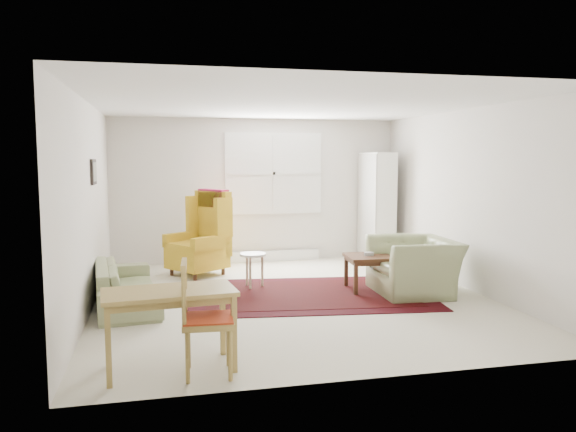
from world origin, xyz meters
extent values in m
cube|color=beige|center=(0.00, 0.00, 0.00)|extent=(5.00, 5.50, 0.01)
cube|color=white|center=(0.00, 0.00, 2.50)|extent=(5.00, 5.50, 0.01)
cube|color=silver|center=(0.00, 2.75, 1.25)|extent=(5.00, 0.04, 2.50)
cube|color=silver|center=(0.00, -2.75, 1.25)|extent=(5.00, 0.04, 2.50)
cube|color=silver|center=(-2.50, 0.00, 1.25)|extent=(0.04, 5.50, 2.50)
cube|color=silver|center=(2.50, 0.00, 1.25)|extent=(0.04, 5.50, 2.50)
cube|color=white|center=(0.30, 2.73, 1.55)|extent=(1.72, 0.06, 1.42)
cube|color=white|center=(0.30, 2.73, 1.55)|extent=(1.60, 0.02, 1.30)
cube|color=silver|center=(0.30, 2.67, 0.09)|extent=(1.60, 0.12, 0.18)
cube|color=black|center=(-2.48, 0.50, 1.65)|extent=(0.03, 0.42, 0.32)
cube|color=#A08A49|center=(-2.46, 0.50, 1.65)|extent=(0.01, 0.34, 0.24)
imported|color=#7F895B|center=(-2.10, 0.11, 0.37)|extent=(0.90, 1.88, 0.73)
imported|color=#7F895B|center=(1.65, -0.10, 0.45)|extent=(1.04, 1.18, 0.89)
camera|label=1|loc=(-1.68, -6.98, 1.84)|focal=35.00mm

